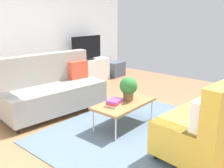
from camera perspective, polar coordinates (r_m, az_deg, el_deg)
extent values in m
plane|color=#936B47|center=(4.18, 2.77, -9.86)|extent=(7.68, 7.68, 0.00)
cube|color=silver|center=(5.91, -19.54, 11.43)|extent=(6.40, 0.12, 2.90)
cube|color=slate|center=(4.06, 4.64, -10.61)|extent=(2.90, 2.20, 0.01)
cube|color=gray|center=(4.73, -13.29, -2.98)|extent=(1.98, 1.05, 0.44)
cube|color=gray|center=(4.87, -15.57, 3.51)|extent=(1.91, 0.41, 0.56)
cube|color=gray|center=(5.15, -5.21, 0.21)|extent=(0.29, 0.86, 0.22)
cube|color=gray|center=(4.37, -23.04, -3.92)|extent=(0.29, 0.86, 0.22)
cylinder|color=black|center=(5.03, -2.52, -4.68)|extent=(0.05, 0.05, 0.10)
cylinder|color=black|center=(4.20, -21.05, -10.08)|extent=(0.05, 0.05, 0.10)
cylinder|color=black|center=(5.53, -7.14, -2.86)|extent=(0.05, 0.05, 0.10)
cylinder|color=black|center=(4.79, -24.24, -7.20)|extent=(0.05, 0.05, 0.10)
cube|color=#D84C33|center=(5.09, -7.87, 3.29)|extent=(0.41, 0.18, 0.36)
cube|color=gold|center=(3.76, 22.56, -8.78)|extent=(1.97, 1.03, 0.44)
cube|color=gold|center=(3.02, 16.04, -12.03)|extent=(0.28, 0.86, 0.22)
cylinder|color=black|center=(3.34, 10.13, -16.19)|extent=(0.05, 0.05, 0.10)
cylinder|color=black|center=(4.73, 22.78, -7.34)|extent=(0.05, 0.05, 0.10)
cube|color=white|center=(2.99, 20.54, -6.60)|extent=(0.41, 0.18, 0.36)
cube|color=#9E7042|center=(4.05, 2.88, -4.57)|extent=(1.10, 0.56, 0.04)
cylinder|color=silver|center=(3.92, -4.38, -8.63)|extent=(0.02, 0.02, 0.38)
cylinder|color=silver|center=(4.63, 4.35, -4.72)|extent=(0.02, 0.02, 0.38)
cylinder|color=silver|center=(3.64, 0.88, -10.59)|extent=(0.02, 0.02, 0.38)
cylinder|color=silver|center=(4.39, 9.23, -6.03)|extent=(0.02, 0.02, 0.38)
cube|color=silver|center=(6.73, -5.85, 2.92)|extent=(1.40, 0.44, 0.64)
cube|color=black|center=(6.65, -5.81, 5.75)|extent=(0.36, 0.20, 0.04)
cube|color=black|center=(6.60, -5.89, 8.49)|extent=(1.00, 0.05, 0.60)
cube|color=#4C5666|center=(7.47, 0.79, 3.50)|extent=(0.52, 0.40, 0.44)
cylinder|color=brown|center=(4.13, 3.81, -2.91)|extent=(0.17, 0.17, 0.14)
sphere|color=#2D7233|center=(4.07, 3.86, -0.41)|extent=(0.30, 0.30, 0.30)
cube|color=silver|center=(3.91, 0.55, -4.78)|extent=(0.27, 0.22, 0.03)
cube|color=red|center=(3.90, 0.55, -4.37)|extent=(0.28, 0.23, 0.03)
cube|color=purple|center=(3.89, 0.55, -3.90)|extent=(0.27, 0.23, 0.04)
cylinder|color=#B24C4C|center=(6.30, -10.08, 5.73)|extent=(0.11, 0.11, 0.19)
cylinder|color=silver|center=(6.41, -8.92, 5.93)|extent=(0.10, 0.10, 0.18)
cylinder|color=gold|center=(6.45, -7.32, 6.12)|extent=(0.06, 0.06, 0.20)
cylinder|color=silver|center=(6.53, -6.58, 6.06)|extent=(0.04, 0.04, 0.15)
cylinder|color=#262626|center=(6.59, -5.99, 6.15)|extent=(0.04, 0.04, 0.15)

